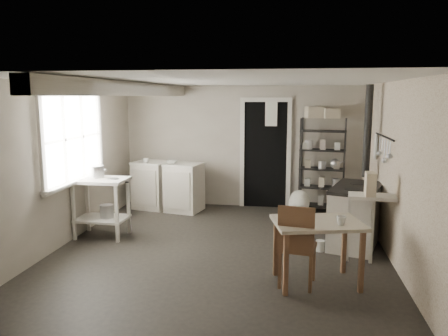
# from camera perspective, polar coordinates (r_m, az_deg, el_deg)

# --- Properties ---
(floor) EXTENTS (5.00, 5.00, 0.00)m
(floor) POSITION_cam_1_polar(r_m,az_deg,el_deg) (6.17, -0.44, -10.59)
(floor) COLOR black
(floor) RESTS_ON ground
(ceiling) EXTENTS (5.00, 5.00, 0.00)m
(ceiling) POSITION_cam_1_polar(r_m,az_deg,el_deg) (5.80, -0.47, 11.29)
(ceiling) COLOR silver
(ceiling) RESTS_ON wall_back
(wall_back) EXTENTS (4.50, 0.02, 2.30)m
(wall_back) POSITION_cam_1_polar(r_m,az_deg,el_deg) (8.33, 2.34, 2.78)
(wall_back) COLOR #A39A8B
(wall_back) RESTS_ON ground
(wall_front) EXTENTS (4.50, 0.02, 2.30)m
(wall_front) POSITION_cam_1_polar(r_m,az_deg,el_deg) (3.49, -7.17, -6.61)
(wall_front) COLOR #A39A8B
(wall_front) RESTS_ON ground
(wall_left) EXTENTS (0.02, 5.00, 2.30)m
(wall_left) POSITION_cam_1_polar(r_m,az_deg,el_deg) (6.62, -20.04, 0.50)
(wall_left) COLOR #A39A8B
(wall_left) RESTS_ON ground
(wall_right) EXTENTS (0.02, 5.00, 2.30)m
(wall_right) POSITION_cam_1_polar(r_m,az_deg,el_deg) (5.95, 21.47, -0.54)
(wall_right) COLOR #A39A8B
(wall_right) RESTS_ON ground
(window) EXTENTS (0.12, 1.76, 1.28)m
(window) POSITION_cam_1_polar(r_m,az_deg,el_deg) (6.74, -19.17, 3.70)
(window) COLOR beige
(window) RESTS_ON wall_left
(doorway) EXTENTS (0.96, 0.10, 2.08)m
(doorway) POSITION_cam_1_polar(r_m,az_deg,el_deg) (8.28, 5.41, 1.66)
(doorway) COLOR beige
(doorway) RESTS_ON ground
(ceiling_beam) EXTENTS (0.18, 5.00, 0.18)m
(ceiling_beam) POSITION_cam_1_polar(r_m,az_deg,el_deg) (6.11, -11.82, 10.06)
(ceiling_beam) COLOR beige
(ceiling_beam) RESTS_ON ceiling
(wallpaper_panel) EXTENTS (0.01, 5.00, 2.30)m
(wallpaper_panel) POSITION_cam_1_polar(r_m,az_deg,el_deg) (5.94, 21.38, -0.54)
(wallpaper_panel) COLOR beige
(wallpaper_panel) RESTS_ON wall_right
(utensil_rail) EXTENTS (0.06, 1.20, 0.44)m
(utensil_rail) POSITION_cam_1_polar(r_m,az_deg,el_deg) (6.47, 20.03, 3.88)
(utensil_rail) COLOR #BCBDBF
(utensil_rail) RESTS_ON wall_right
(prep_table) EXTENTS (0.79, 0.56, 0.89)m
(prep_table) POSITION_cam_1_polar(r_m,az_deg,el_deg) (6.86, -15.67, -5.39)
(prep_table) COLOR beige
(prep_table) RESTS_ON ground
(stockpot) EXTENTS (0.32, 0.32, 0.26)m
(stockpot) POSITION_cam_1_polar(r_m,az_deg,el_deg) (6.88, -16.37, -0.77)
(stockpot) COLOR #BCBDBF
(stockpot) RESTS_ON prep_table
(saucepan) EXTENTS (0.22, 0.22, 0.10)m
(saucepan) POSITION_cam_1_polar(r_m,az_deg,el_deg) (6.69, -14.28, -1.75)
(saucepan) COLOR #BCBDBF
(saucepan) RESTS_ON prep_table
(bucket) EXTENTS (0.25, 0.25, 0.22)m
(bucket) POSITION_cam_1_polar(r_m,az_deg,el_deg) (6.83, -15.05, -5.56)
(bucket) COLOR #BCBDBF
(bucket) RESTS_ON prep_table
(base_cabinets) EXTENTS (1.44, 0.84, 0.89)m
(base_cabinets) POSITION_cam_1_polar(r_m,az_deg,el_deg) (8.23, -7.34, -2.24)
(base_cabinets) COLOR beige
(base_cabinets) RESTS_ON ground
(mixing_bowl) EXTENTS (0.30, 0.30, 0.07)m
(mixing_bowl) POSITION_cam_1_polar(r_m,az_deg,el_deg) (8.03, -6.86, 1.06)
(mixing_bowl) COLOR silver
(mixing_bowl) RESTS_ON base_cabinets
(counter_cup) EXTENTS (0.12, 0.12, 0.09)m
(counter_cup) POSITION_cam_1_polar(r_m,az_deg,el_deg) (8.13, -10.19, 1.15)
(counter_cup) COLOR silver
(counter_cup) RESTS_ON base_cabinets
(shelf_rack) EXTENTS (0.85, 0.42, 1.72)m
(shelf_rack) POSITION_cam_1_polar(r_m,az_deg,el_deg) (8.13, 12.72, 0.97)
(shelf_rack) COLOR black
(shelf_rack) RESTS_ON ground
(shelf_jar) EXTENTS (0.09, 0.09, 0.18)m
(shelf_jar) POSITION_cam_1_polar(r_m,az_deg,el_deg) (8.07, 10.55, 3.93)
(shelf_jar) COLOR silver
(shelf_jar) RESTS_ON shelf_rack
(storage_box_a) EXTENTS (0.35, 0.32, 0.20)m
(storage_box_a) POSITION_cam_1_polar(r_m,az_deg,el_deg) (8.05, 11.76, 8.50)
(storage_box_a) COLOR beige
(storage_box_a) RESTS_ON shelf_rack
(storage_box_b) EXTENTS (0.30, 0.29, 0.17)m
(storage_box_b) POSITION_cam_1_polar(r_m,az_deg,el_deg) (8.03, 13.88, 8.28)
(storage_box_b) COLOR beige
(storage_box_b) RESTS_ON shelf_rack
(stove) EXTENTS (0.90, 1.21, 0.85)m
(stove) POSITION_cam_1_polar(r_m,az_deg,el_deg) (6.50, 16.76, -5.88)
(stove) COLOR beige
(stove) RESTS_ON ground
(stovepipe) EXTENTS (0.15, 0.15, 1.49)m
(stovepipe) POSITION_cam_1_polar(r_m,az_deg,el_deg) (6.82, 18.25, 4.57)
(stovepipe) COLOR black
(stovepipe) RESTS_ON stove
(side_ledge) EXTENTS (0.61, 0.37, 0.89)m
(side_ledge) POSITION_cam_1_polar(r_m,az_deg,el_deg) (5.87, 18.56, -7.73)
(side_ledge) COLOR beige
(side_ledge) RESTS_ON ground
(oats_box) EXTENTS (0.12, 0.20, 0.29)m
(oats_box) POSITION_cam_1_polar(r_m,az_deg,el_deg) (5.67, 18.55, -2.27)
(oats_box) COLOR beige
(oats_box) RESTS_ON side_ledge
(work_table) EXTENTS (1.09, 0.88, 0.73)m
(work_table) POSITION_cam_1_polar(r_m,az_deg,el_deg) (5.11, 12.02, -10.60)
(work_table) COLOR beige
(work_table) RESTS_ON ground
(table_cup) EXTENTS (0.11, 0.11, 0.10)m
(table_cup) POSITION_cam_1_polar(r_m,az_deg,el_deg) (4.90, 15.07, -6.32)
(table_cup) COLOR silver
(table_cup) RESTS_ON work_table
(chair) EXTENTS (0.45, 0.47, 0.95)m
(chair) POSITION_cam_1_polar(r_m,az_deg,el_deg) (5.00, 9.62, -9.68)
(chair) COLOR brown
(chair) RESTS_ON ground
(flour_sack) EXTENTS (0.43, 0.38, 0.44)m
(flour_sack) POSITION_cam_1_polar(r_m,az_deg,el_deg) (7.98, 9.80, -4.29)
(flour_sack) COLOR silver
(flour_sack) RESTS_ON ground
(floor_crock) EXTENTS (0.13, 0.13, 0.15)m
(floor_crock) POSITION_cam_1_polar(r_m,az_deg,el_deg) (6.23, 12.45, -9.89)
(floor_crock) COLOR silver
(floor_crock) RESTS_ON ground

